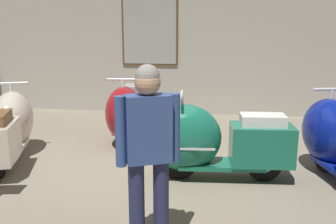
# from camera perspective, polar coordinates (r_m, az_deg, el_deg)

# --- Properties ---
(ground_plane) EXTENTS (60.00, 60.00, 0.00)m
(ground_plane) POSITION_cam_1_polar(r_m,az_deg,el_deg) (4.96, -2.16, -9.14)
(ground_plane) COLOR gray
(showroom_back_wall) EXTENTS (18.00, 0.63, 3.78)m
(showroom_back_wall) POSITION_cam_1_polar(r_m,az_deg,el_deg) (8.20, 1.07, 12.99)
(showroom_back_wall) COLOR #ADA89E
(showroom_back_wall) RESTS_ON ground
(scooter_0) EXTENTS (1.02, 1.83, 1.08)m
(scooter_0) POSITION_cam_1_polar(r_m,az_deg,el_deg) (5.75, -23.12, -1.98)
(scooter_0) COLOR black
(scooter_0) RESTS_ON ground
(scooter_1) EXTENTS (0.64, 1.82, 1.09)m
(scooter_1) POSITION_cam_1_polar(r_m,az_deg,el_deg) (6.24, -6.29, 0.13)
(scooter_1) COLOR black
(scooter_1) RESTS_ON ground
(scooter_2) EXTENTS (1.81, 0.64, 1.09)m
(scooter_2) POSITION_cam_1_polar(r_m,az_deg,el_deg) (4.61, 6.03, -4.40)
(scooter_2) COLOR black
(scooter_2) RESTS_ON ground
(visitor_0) EXTENTS (0.50, 0.35, 1.57)m
(visitor_0) POSITION_cam_1_polar(r_m,az_deg,el_deg) (3.04, -3.04, -5.19)
(visitor_0) COLOR black
(visitor_0) RESTS_ON ground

